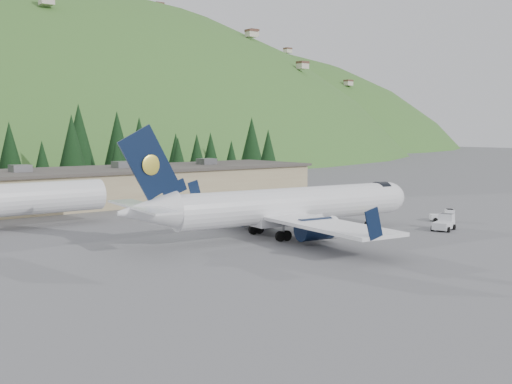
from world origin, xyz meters
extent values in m
plane|color=#58585D|center=(0.00, 0.00, 0.00)|extent=(600.00, 600.00, 0.00)
cylinder|color=white|center=(0.00, 0.00, 3.16)|extent=(26.27, 6.42, 3.50)
ellipsoid|color=white|center=(12.94, -1.47, 3.16)|extent=(4.91, 3.99, 3.50)
cylinder|color=black|center=(12.01, -1.37, 3.58)|extent=(1.62, 3.01, 2.88)
cone|color=white|center=(-15.71, 1.79, 3.53)|extent=(5.94, 4.11, 3.50)
cube|color=white|center=(-0.92, 0.11, 1.69)|extent=(7.73, 3.80, 0.93)
cube|color=white|center=(-1.85, 0.21, 2.23)|extent=(8.66, 32.00, 0.33)
cube|color=#0B1732|center=(-1.45, 16.08, 3.44)|extent=(1.89, 0.35, 2.67)
cube|color=#0B1732|center=(-5.02, -15.34, 3.44)|extent=(1.89, 0.35, 2.67)
cylinder|color=#0B1732|center=(-0.31, 5.47, 1.44)|extent=(4.12, 2.57, 2.14)
cylinder|color=white|center=(1.44, 5.27, 1.44)|extent=(0.81, 2.32, 2.27)
cube|color=white|center=(-0.31, 5.47, 1.95)|extent=(2.06, 0.46, 0.84)
cylinder|color=#0B1732|center=(-1.53, -5.25, 1.44)|extent=(4.12, 2.57, 2.14)
cylinder|color=white|center=(0.22, -5.45, 1.44)|extent=(0.81, 2.32, 2.27)
cube|color=white|center=(-1.53, -5.25, 1.95)|extent=(2.06, 0.46, 0.84)
cube|color=#0B1732|center=(-15.53, 1.77, 7.89)|extent=(5.75, 0.93, 6.83)
ellipsoid|color=yellow|center=(-15.32, 1.93, 7.70)|extent=(1.85, 0.37, 1.84)
ellipsoid|color=yellow|center=(-15.36, 1.56, 7.70)|extent=(1.85, 0.37, 1.84)
cube|color=#0B1732|center=(-13.12, 1.49, 5.47)|extent=(2.58, 0.52, 1.84)
cube|color=white|center=(-16.17, 1.84, 4.00)|extent=(3.72, 11.83, 0.20)
cylinder|color=slate|center=(10.17, -1.16, 0.84)|extent=(0.21, 0.21, 1.67)
cylinder|color=black|center=(10.17, -1.16, 0.35)|extent=(0.73, 0.34, 0.71)
cylinder|color=slate|center=(-2.49, 2.81, 0.93)|extent=(0.25, 0.25, 1.86)
cylinder|color=black|center=(-2.12, 2.77, 0.51)|extent=(1.05, 0.44, 1.02)
cylinder|color=black|center=(-2.86, 2.85, 0.51)|extent=(1.05, 0.44, 1.02)
cylinder|color=slate|center=(-3.06, -2.18, 0.93)|extent=(0.25, 0.25, 1.86)
cylinder|color=black|center=(-2.69, -2.22, 0.51)|extent=(1.05, 0.44, 1.02)
cylinder|color=black|center=(-3.43, -2.14, 0.51)|extent=(1.05, 0.44, 1.02)
cylinder|color=white|center=(-22.00, 22.00, 3.20)|extent=(22.00, 3.60, 3.60)
cube|color=silver|center=(14.83, -7.81, 0.58)|extent=(3.53, 2.55, 0.74)
cube|color=silver|center=(15.83, -7.46, 1.22)|extent=(1.49, 1.75, 0.96)
cube|color=black|center=(15.83, -7.46, 1.65)|extent=(1.35, 1.62, 0.11)
cylinder|color=black|center=(15.56, -6.66, 0.30)|extent=(0.64, 0.42, 0.60)
cylinder|color=black|center=(16.11, -8.26, 0.30)|extent=(0.64, 0.42, 0.60)
cylinder|color=black|center=(13.55, -7.35, 0.30)|extent=(0.64, 0.42, 0.60)
cylinder|color=black|center=(14.10, -8.96, 0.30)|extent=(0.64, 0.42, 0.60)
cube|color=silver|center=(20.58, -3.50, 0.49)|extent=(2.91, 2.78, 0.63)
cube|color=silver|center=(21.26, -4.09, 1.03)|extent=(1.50, 1.54, 0.81)
cube|color=black|center=(21.26, -4.09, 1.39)|extent=(1.38, 1.41, 0.09)
cylinder|color=black|center=(21.73, -3.55, 0.25)|extent=(0.51, 0.48, 0.50)
cylinder|color=black|center=(20.79, -4.63, 0.25)|extent=(0.51, 0.48, 0.50)
cylinder|color=black|center=(20.38, -2.37, 0.25)|extent=(0.51, 0.48, 0.50)
cylinder|color=black|center=(19.43, -3.45, 0.25)|extent=(0.51, 0.48, 0.50)
cube|color=tan|center=(-5.00, 38.00, 2.40)|extent=(70.00, 16.00, 4.80)
cube|color=#47423D|center=(-5.00, 38.00, 4.95)|extent=(71.00, 17.00, 0.40)
cube|color=slate|center=(-15.00, 38.00, 5.60)|extent=(2.50, 2.50, 1.00)
cube|color=slate|center=(0.00, 38.00, 5.60)|extent=(2.50, 2.50, 1.00)
cube|color=slate|center=(15.00, 38.00, 5.60)|extent=(2.50, 2.50, 1.00)
imported|color=yellow|center=(8.71, -3.18, 0.93)|extent=(0.81, 0.77, 1.86)
cone|color=black|center=(-9.50, 59.77, 6.94)|extent=(5.09, 5.09, 10.40)
cone|color=black|center=(-5.06, 57.21, 5.13)|extent=(3.76, 3.76, 7.69)
cone|color=black|center=(0.45, 57.84, 7.66)|extent=(5.62, 5.62, 11.49)
cone|color=black|center=(5.00, 65.52, 8.91)|extent=(6.53, 6.53, 13.36)
cone|color=black|center=(8.03, 56.22, 5.17)|extent=(3.79, 3.79, 7.76)
cone|color=black|center=(13.05, 66.10, 8.20)|extent=(6.02, 6.02, 12.30)
cone|color=black|center=(17.67, 65.75, 7.58)|extent=(5.56, 5.56, 11.37)
cone|color=black|center=(21.77, 57.91, 5.33)|extent=(3.91, 3.91, 7.99)
cone|color=black|center=(26.40, 66.34, 5.74)|extent=(4.21, 4.21, 8.60)
cone|color=black|center=(29.11, 62.52, 5.65)|extent=(4.14, 4.14, 8.47)
cone|color=black|center=(33.89, 64.50, 5.82)|extent=(4.27, 4.27, 8.73)
cone|color=black|center=(38.05, 62.70, 4.82)|extent=(3.54, 3.54, 7.23)
cone|color=black|center=(42.92, 56.16, 6.18)|extent=(4.53, 4.53, 9.27)
cone|color=black|center=(46.83, 66.85, 7.77)|extent=(5.69, 5.69, 11.65)
ellipsoid|color=#3C6226|center=(40.00, 200.00, -85.00)|extent=(420.00, 300.00, 300.00)
ellipsoid|color=#3C6226|center=(160.00, 240.00, -85.00)|extent=(392.00, 280.00, 280.00)
camera|label=1|loc=(-43.34, -48.85, 10.90)|focal=45.00mm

